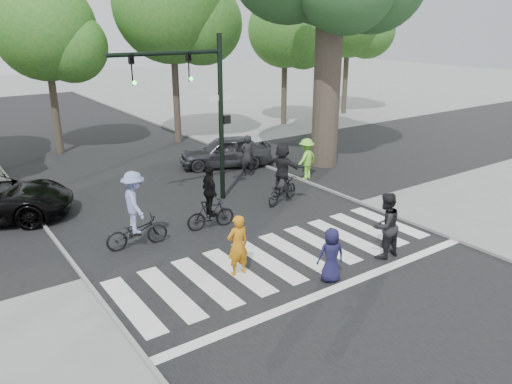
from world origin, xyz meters
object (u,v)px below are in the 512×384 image
Objects in this scene: pedestrian_woman at (238,245)px; pedestrian_child at (331,255)px; cyclist_left at (135,215)px; pedestrian_adult at (385,226)px; traffic_signal at (200,97)px; car_grey at (225,151)px; cyclist_mid at (210,203)px; cyclist_right at (282,176)px.

pedestrian_child is at bearing 139.80° from pedestrian_woman.
pedestrian_child is 5.83m from cyclist_left.
pedestrian_woman is 0.87× the size of pedestrian_adult.
traffic_signal is at bearing -106.85° from pedestrian_woman.
pedestrian_woman reaches higher than car_grey.
pedestrian_woman is at bearing -21.37° from pedestrian_adult.
cyclist_right reaches higher than cyclist_mid.
cyclist_left is (-3.46, -2.20, -2.89)m from traffic_signal.
pedestrian_child is 4.83m from cyclist_mid.
traffic_signal is at bearing 32.39° from cyclist_left.
pedestrian_adult is 0.91× the size of cyclist_mid.
traffic_signal reaches higher than car_grey.
traffic_signal is 2.57× the size of cyclist_left.
pedestrian_adult is (2.02, -6.84, -2.94)m from traffic_signal.
cyclist_right reaches higher than pedestrian_adult.
traffic_signal is 2.66× the size of cyclist_right.
pedestrian_woman is 2.43m from pedestrian_child.
pedestrian_child reaches higher than car_grey.
pedestrian_woman is 1.15× the size of pedestrian_child.
cyclist_right is (3.39, 0.62, 0.14)m from cyclist_mid.
cyclist_mid is at bearing -60.55° from pedestrian_child.
pedestrian_child is at bearing -115.69° from cyclist_right.
cyclist_left is (-5.48, 4.65, 0.05)m from pedestrian_adult.
pedestrian_adult is (2.18, 0.15, 0.24)m from pedestrian_child.
cyclist_mid is (-2.99, 4.61, -0.10)m from pedestrian_adult.
cyclist_mid is 0.50× the size of car_grey.
car_grey is at bearing -116.84° from pedestrian_woman.
cyclist_mid is at bearing -57.43° from pedestrian_adult.
cyclist_left is 8.94m from car_grey.
traffic_signal reaches higher than cyclist_left.
car_grey is (0.83, 5.32, -0.30)m from cyclist_right.
pedestrian_adult is 5.24m from cyclist_right.
cyclist_right reaches higher than pedestrian_woman.
pedestrian_child is at bearing -80.33° from cyclist_mid.
pedestrian_woman is at bearing -7.28° from car_grey.
cyclist_left reaches higher than cyclist_right.
cyclist_mid is (-0.81, 4.75, 0.14)m from pedestrian_child.
cyclist_right is 0.54× the size of car_grey.
traffic_signal is 3.11× the size of pedestrian_adult.
pedestrian_child is at bearing -91.32° from traffic_signal.
cyclist_left is at bearing -35.69° from pedestrian_child.
cyclist_right is at bearing -136.51° from pedestrian_woman.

